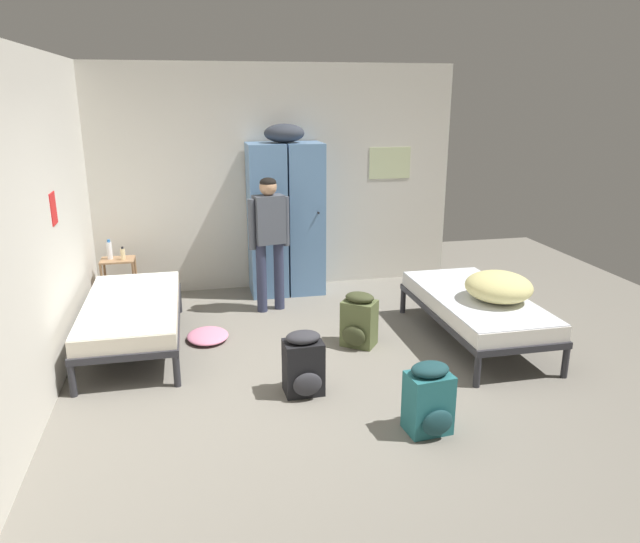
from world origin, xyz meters
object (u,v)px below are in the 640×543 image
object	(u,v)px
lotion_bottle	(123,254)
backpack_olive	(359,321)
backpack_black	(304,365)
clothes_pile_pink	(208,336)
bed_right	(475,305)
water_bottle	(109,250)
person_traveler	(269,232)
backpack_teal	(429,400)
bedding_heap	(499,287)
shelf_unit	(119,278)
bed_left_rear	(132,311)
locker_bank	(286,216)

from	to	relation	value
lotion_bottle	backpack_olive	distance (m)	2.91
backpack_black	clothes_pile_pink	bearing A→B (deg)	119.67
bed_right	water_bottle	distance (m)	4.13
person_traveler	backpack_teal	world-z (taller)	person_traveler
person_traveler	bed_right	bearing A→B (deg)	-35.32
person_traveler	water_bottle	distance (m)	1.88
bed_right	backpack_olive	xyz separation A→B (m)	(-1.17, 0.14, -0.12)
water_bottle	backpack_teal	xyz separation A→B (m)	(2.58, -3.36, -0.42)
bed_right	bedding_heap	xyz separation A→B (m)	(0.13, -0.19, 0.25)
clothes_pile_pink	backpack_olive	bearing A→B (deg)	-17.38
backpack_black	clothes_pile_pink	distance (m)	1.53
water_bottle	clothes_pile_pink	bearing A→B (deg)	-50.70
shelf_unit	backpack_teal	distance (m)	4.17
bedding_heap	bed_left_rear	bearing A→B (deg)	167.91
bed_left_rear	backpack_olive	size ratio (longest dim) A/B	3.45
locker_bank	clothes_pile_pink	xyz separation A→B (m)	(-1.04, -1.35, -0.93)
backpack_black	person_traveler	bearing A→B (deg)	89.95
shelf_unit	bedding_heap	bearing A→B (deg)	-28.71
shelf_unit	bed_right	xyz separation A→B (m)	(3.59, -1.85, 0.04)
shelf_unit	backpack_teal	size ratio (longest dim) A/B	1.04
water_bottle	backpack_olive	bearing A→B (deg)	-34.61
bedding_heap	lotion_bottle	bearing A→B (deg)	151.31
shelf_unit	lotion_bottle	world-z (taller)	lotion_bottle
bed_left_rear	lotion_bottle	size ratio (longest dim) A/B	12.37
bed_left_rear	bedding_heap	size ratio (longest dim) A/B	2.89
locker_bank	person_traveler	xyz separation A→B (m)	(-0.29, -0.62, -0.05)
shelf_unit	person_traveler	bearing A→B (deg)	-16.84
locker_bank	bedding_heap	size ratio (longest dim) A/B	3.15
bedding_heap	backpack_teal	size ratio (longest dim) A/B	1.20
shelf_unit	bed_left_rear	bearing A→B (deg)	-79.07
shelf_unit	backpack_black	bearing A→B (deg)	-56.33
shelf_unit	clothes_pile_pink	bearing A→B (deg)	-52.49
bed_right	person_traveler	distance (m)	2.37
bedding_heap	backpack_black	world-z (taller)	bedding_heap
shelf_unit	water_bottle	xyz separation A→B (m)	(-0.08, 0.02, 0.33)
bed_left_rear	lotion_bottle	bearing A→B (deg)	98.17
bed_left_rear	person_traveler	size ratio (longest dim) A/B	1.24
backpack_teal	clothes_pile_pink	world-z (taller)	backpack_teal
bed_right	backpack_olive	world-z (taller)	backpack_olive
locker_bank	backpack_teal	xyz separation A→B (m)	(0.50, -3.44, -0.71)
bed_right	locker_bank	bearing A→B (deg)	129.26
water_bottle	lotion_bottle	size ratio (longest dim) A/B	1.50
bed_right	backpack_teal	distance (m)	1.85
water_bottle	backpack_olive	world-z (taller)	water_bottle
bedding_heap	lotion_bottle	distance (m)	4.16
locker_bank	backpack_teal	size ratio (longest dim) A/B	3.76
lotion_bottle	backpack_teal	size ratio (longest dim) A/B	0.28
backpack_olive	clothes_pile_pink	world-z (taller)	backpack_olive
shelf_unit	backpack_black	xyz separation A→B (m)	(1.71, -2.56, -0.09)
backpack_black	bed_left_rear	bearing A→B (deg)	138.97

